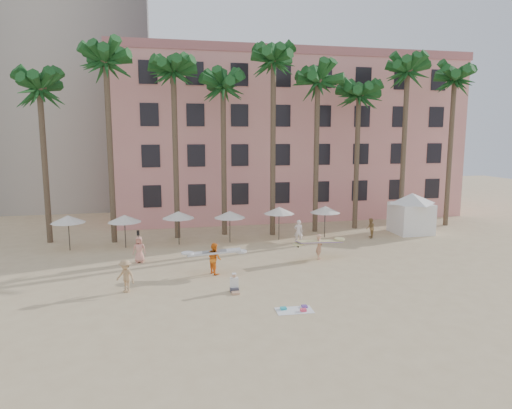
{
  "coord_description": "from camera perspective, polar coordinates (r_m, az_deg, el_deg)",
  "views": [
    {
      "loc": [
        -6.47,
        -22.54,
        8.52
      ],
      "look_at": [
        -0.29,
        6.0,
        4.0
      ],
      "focal_mm": 32.0,
      "sensor_mm": 36.0,
      "label": 1
    }
  ],
  "objects": [
    {
      "name": "umbrella_row",
      "position": [
        35.75,
        -6.47,
        -1.23
      ],
      "size": [
        22.5,
        2.7,
        2.73
      ],
      "color": "#332B23",
      "rests_on": "ground"
    },
    {
      "name": "beachgoers",
      "position": [
        30.84,
        -3.61,
        -5.54
      ],
      "size": [
        20.05,
        10.41,
        1.88
      ],
      "color": "#9F7742",
      "rests_on": "ground"
    },
    {
      "name": "cabana",
      "position": [
        41.58,
        18.85,
        -0.61
      ],
      "size": [
        4.56,
        4.56,
        3.5
      ],
      "color": "white",
      "rests_on": "ground"
    },
    {
      "name": "carrier_white",
      "position": [
        28.29,
        -5.22,
        -6.6
      ],
      "size": [
        3.32,
        1.15,
        1.93
      ],
      "color": "orange",
      "rests_on": "ground"
    },
    {
      "name": "paddle",
      "position": [
        31.34,
        -14.48,
        -4.6
      ],
      "size": [
        0.18,
        0.04,
        2.23
      ],
      "color": "black",
      "rests_on": "ground"
    },
    {
      "name": "ground",
      "position": [
        24.95,
        3.64,
        -11.19
      ],
      "size": [
        120.0,
        120.0,
        0.0
      ],
      "primitive_type": "plane",
      "color": "#D1B789",
      "rests_on": "ground"
    },
    {
      "name": "palm_row",
      "position": [
        38.44,
        -1.75,
        15.44
      ],
      "size": [
        44.4,
        5.4,
        16.3
      ],
      "color": "brown",
      "rests_on": "ground"
    },
    {
      "name": "pink_hotel",
      "position": [
        50.38,
        3.32,
        8.19
      ],
      "size": [
        35.0,
        14.0,
        16.0
      ],
      "primitive_type": "cube",
      "color": "#E6988C",
      "rests_on": "ground"
    },
    {
      "name": "carrier_yellow",
      "position": [
        31.71,
        7.9,
        -5.01
      ],
      "size": [
        3.5,
        1.56,
        1.75
      ],
      "color": "tan",
      "rests_on": "ground"
    },
    {
      "name": "beach_towel",
      "position": [
        22.93,
        4.92,
        -12.95
      ],
      "size": [
        1.84,
        1.07,
        0.14
      ],
      "color": "white",
      "rests_on": "ground"
    },
    {
      "name": "seated_man",
      "position": [
        25.25,
        -2.72,
        -10.08
      ],
      "size": [
        0.45,
        0.78,
        1.02
      ],
      "color": "#3F3F4C",
      "rests_on": "ground"
    }
  ]
}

